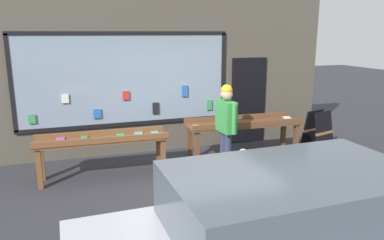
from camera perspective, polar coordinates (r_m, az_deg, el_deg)
ground_plane at (r=6.77m, az=0.13°, el=-10.25°), size 40.00×40.00×0.00m
shopfront_facade at (r=8.56m, az=-5.13°, el=6.82°), size 8.20×0.29×3.52m
display_table_left at (r=7.17m, az=-13.53°, el=-3.41°), size 2.43×0.67×0.87m
display_table_right at (r=7.92m, az=7.88°, el=-1.07°), size 2.44×0.79×0.95m
person_browsing at (r=7.12m, az=5.21°, el=-0.30°), size 0.26×0.68×1.75m
small_dog at (r=7.35m, az=9.04°, el=-5.80°), size 0.43×0.57×0.47m
sandwich_board_sign at (r=9.04m, az=18.61°, el=-1.64°), size 0.68×0.70×0.96m
parked_car at (r=4.04m, az=14.72°, el=-16.32°), size 4.38×1.93×1.41m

